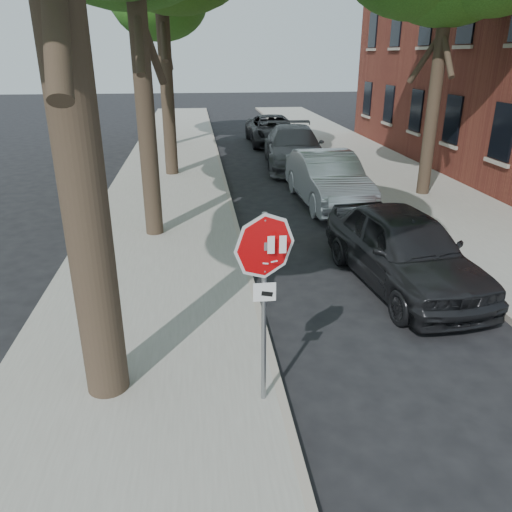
# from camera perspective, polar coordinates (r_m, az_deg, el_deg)

# --- Properties ---
(ground) EXTENTS (120.00, 120.00, 0.00)m
(ground) POSITION_cam_1_polar(r_m,az_deg,el_deg) (7.16, 6.63, -16.14)
(ground) COLOR black
(ground) RESTS_ON ground
(sidewalk_left) EXTENTS (4.00, 55.00, 0.12)m
(sidewalk_left) POSITION_cam_1_polar(r_m,az_deg,el_deg) (18.01, -10.07, 7.73)
(sidewalk_left) COLOR gray
(sidewalk_left) RESTS_ON ground
(sidewalk_right) EXTENTS (4.00, 55.00, 0.12)m
(sidewalk_right) POSITION_cam_1_polar(r_m,az_deg,el_deg) (19.47, 16.03, 8.28)
(sidewalk_right) COLOR gray
(sidewalk_right) RESTS_ON ground
(curb_left) EXTENTS (0.12, 55.00, 0.13)m
(curb_left) POSITION_cam_1_polar(r_m,az_deg,el_deg) (18.01, -3.49, 8.04)
(curb_left) COLOR #9E9384
(curb_left) RESTS_ON ground
(curb_right) EXTENTS (0.12, 55.00, 0.13)m
(curb_right) POSITION_cam_1_polar(r_m,az_deg,el_deg) (18.77, 10.18, 8.32)
(curb_right) COLOR #9E9384
(curb_right) RESTS_ON ground
(stop_sign) EXTENTS (0.76, 0.34, 2.61)m
(stop_sign) POSITION_cam_1_polar(r_m,az_deg,el_deg) (6.00, 0.98, -2.13)
(stop_sign) COLOR gray
(stop_sign) RESTS_ON sidewalk_left
(car_a) EXTENTS (2.37, 4.82, 1.58)m
(car_a) POSITION_cam_1_polar(r_m,az_deg,el_deg) (10.43, 16.49, 0.81)
(car_a) COLOR black
(car_a) RESTS_ON ground
(car_b) EXTENTS (1.87, 4.93, 1.61)m
(car_b) POSITION_cam_1_polar(r_m,az_deg,el_deg) (15.92, 8.18, 8.73)
(car_b) COLOR #B4B7BD
(car_b) RESTS_ON ground
(car_c) EXTENTS (2.83, 5.90, 1.66)m
(car_c) POSITION_cam_1_polar(r_m,az_deg,el_deg) (21.26, 4.34, 12.28)
(car_c) COLOR #48494C
(car_c) RESTS_ON ground
(car_d) EXTENTS (2.46, 5.32, 1.48)m
(car_d) POSITION_cam_1_polar(r_m,az_deg,el_deg) (26.93, 1.93, 14.19)
(car_d) COLOR black
(car_d) RESTS_ON ground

